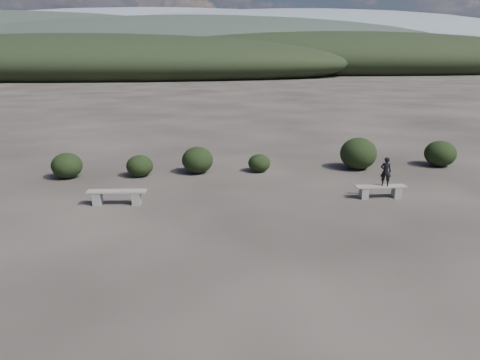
{
  "coord_description": "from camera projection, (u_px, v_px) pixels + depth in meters",
  "views": [
    {
      "loc": [
        -1.82,
        -10.12,
        4.81
      ],
      "look_at": [
        -0.65,
        3.5,
        1.1
      ],
      "focal_mm": 35.0,
      "sensor_mm": 36.0,
      "label": 1
    }
  ],
  "objects": [
    {
      "name": "ground",
      "position": [
        280.0,
        262.0,
        11.14
      ],
      "size": [
        1200.0,
        1200.0,
        0.0
      ],
      "primitive_type": "plane",
      "color": "#292320",
      "rests_on": "ground"
    },
    {
      "name": "shrub_a",
      "position": [
        140.0,
        166.0,
        18.79
      ],
      "size": [
        1.06,
        1.06,
        0.87
      ],
      "primitive_type": "ellipsoid",
      "color": "black",
      "rests_on": "ground"
    },
    {
      "name": "shrub_c",
      "position": [
        259.0,
        163.0,
        19.55
      ],
      "size": [
        0.93,
        0.93,
        0.74
      ],
      "primitive_type": "ellipsoid",
      "color": "black",
      "rests_on": "ground"
    },
    {
      "name": "bench_right",
      "position": [
        380.0,
        190.0,
        16.03
      ],
      "size": [
        1.74,
        0.37,
        0.43
      ],
      "rotation": [
        0.0,
        0.0,
        0.0
      ],
      "color": "gray",
      "rests_on": "ground"
    },
    {
      "name": "shrub_f",
      "position": [
        67.0,
        166.0,
        18.53
      ],
      "size": [
        1.2,
        1.2,
        1.01
      ],
      "primitive_type": "ellipsoid",
      "color": "black",
      "rests_on": "ground"
    },
    {
      "name": "seated_person",
      "position": [
        386.0,
        172.0,
        15.86
      ],
      "size": [
        0.41,
        0.33,
        0.99
      ],
      "primitive_type": "imported",
      "rotation": [
        0.0,
        0.0,
        2.87
      ],
      "color": "black",
      "rests_on": "bench_right"
    },
    {
      "name": "bench_left",
      "position": [
        117.0,
        196.0,
        15.32
      ],
      "size": [
        1.94,
        0.5,
        0.48
      ],
      "rotation": [
        0.0,
        0.0,
        -0.06
      ],
      "color": "gray",
      "rests_on": "ground"
    },
    {
      "name": "shrub_e",
      "position": [
        440.0,
        154.0,
        20.48
      ],
      "size": [
        1.35,
        1.35,
        1.13
      ],
      "primitive_type": "ellipsoid",
      "color": "black",
      "rests_on": "ground"
    },
    {
      "name": "shrub_b",
      "position": [
        197.0,
        160.0,
        19.3
      ],
      "size": [
        1.28,
        1.28,
        1.1
      ],
      "primitive_type": "ellipsoid",
      "color": "black",
      "rests_on": "ground"
    },
    {
      "name": "mountain_ridges",
      "position": [
        190.0,
        44.0,
        333.68
      ],
      "size": [
        500.0,
        400.0,
        56.0
      ],
      "color": "black",
      "rests_on": "ground"
    },
    {
      "name": "shrub_d",
      "position": [
        358.0,
        153.0,
        19.95
      ],
      "size": [
        1.55,
        1.55,
        1.35
      ],
      "primitive_type": "ellipsoid",
      "color": "black",
      "rests_on": "ground"
    }
  ]
}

